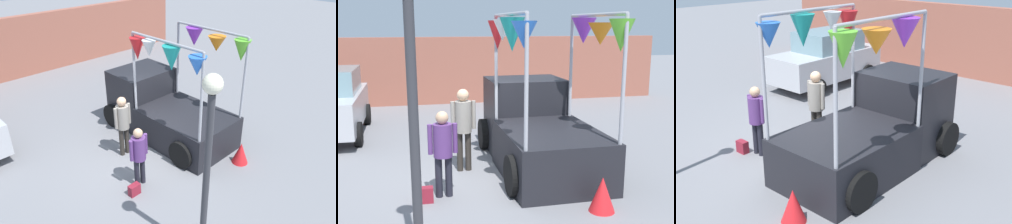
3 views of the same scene
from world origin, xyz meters
The scene contains 8 objects.
ground_plane centered at (0.00, 0.00, 0.00)m, with size 60.00×60.00×0.00m, color slate.
vendor_truck centered at (1.49, 0.63, 0.90)m, with size 2.43×4.09×3.30m.
person_customer centered at (-0.71, -0.85, 0.96)m, with size 0.53×0.34×1.59m.
person_vendor centered at (-0.17, 0.46, 1.08)m, with size 0.53×0.34×1.77m.
handbag centered at (-1.06, -1.05, 0.14)m, with size 0.28×0.16×0.28m, color maroon.
street_lamp centered at (-1.21, -3.28, 2.46)m, with size 0.32×0.32×3.75m.
brick_boundary_wall centered at (0.00, 8.44, 1.30)m, with size 18.00×0.36×2.60m, color #9E5947.
folded_kite_bundle_crimson centered at (1.82, -2.08, 0.30)m, with size 0.44×0.44×0.60m, color red.
Camera 2 is at (-1.24, -8.15, 3.10)m, focal length 45.00 mm.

